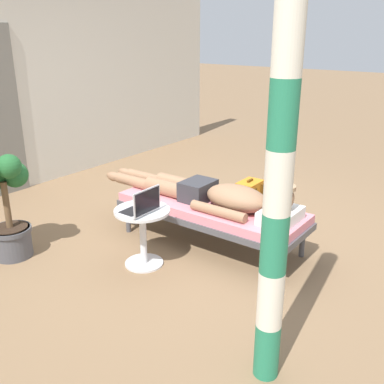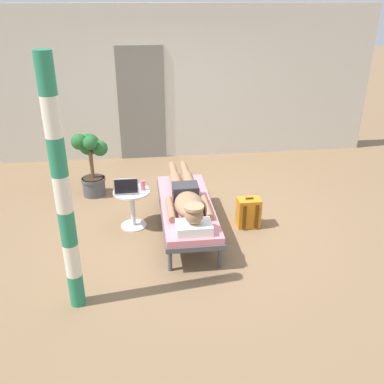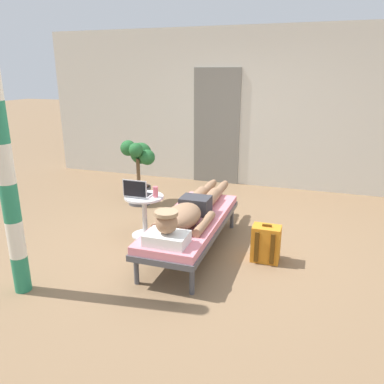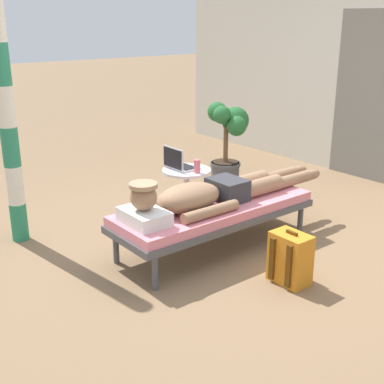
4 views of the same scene
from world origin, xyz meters
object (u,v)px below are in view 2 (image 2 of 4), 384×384
object	(u,v)px
drink_glass	(143,185)
porch_post	(63,194)
laptop	(127,189)
side_table	(132,202)
person_reclining	(187,198)
backpack	(248,213)
potted_plant	(91,159)
lounge_chair	(187,208)

from	to	relation	value
drink_glass	porch_post	bearing A→B (deg)	-115.06
laptop	side_table	bearing A→B (deg)	40.52
person_reclining	backpack	xyz separation A→B (m)	(0.83, 0.10, -0.32)
porch_post	backpack	bearing A→B (deg)	32.37
person_reclining	backpack	size ratio (longest dim) A/B	5.12
laptop	potted_plant	xyz separation A→B (m)	(-0.55, 1.17, -0.01)
lounge_chair	laptop	world-z (taller)	laptop
laptop	backpack	world-z (taller)	laptop
person_reclining	drink_glass	size ratio (longest dim) A/B	16.77
lounge_chair	backpack	world-z (taller)	backpack
drink_glass	side_table	bearing A→B (deg)	-175.14
person_reclining	potted_plant	world-z (taller)	potted_plant
potted_plant	person_reclining	bearing A→B (deg)	-47.14
potted_plant	porch_post	bearing A→B (deg)	-88.84
person_reclining	lounge_chair	bearing A→B (deg)	90.00
side_table	drink_glass	xyz separation A→B (m)	(0.15, 0.01, 0.23)
lounge_chair	backpack	size ratio (longest dim) A/B	4.36
laptop	drink_glass	size ratio (longest dim) A/B	2.40
backpack	porch_post	distance (m)	2.67
laptop	potted_plant	size ratio (longest dim) A/B	0.31
drink_glass	potted_plant	xyz separation A→B (m)	(-0.76, 1.10, -0.02)
drink_glass	porch_post	distance (m)	1.79
drink_glass	porch_post	size ratio (longest dim) A/B	0.05
lounge_chair	side_table	world-z (taller)	side_table
laptop	backpack	xyz separation A→B (m)	(1.58, -0.13, -0.39)
backpack	person_reclining	bearing A→B (deg)	-172.94
porch_post	drink_glass	bearing A→B (deg)	64.94
person_reclining	porch_post	distance (m)	1.88
lounge_chair	potted_plant	size ratio (longest dim) A/B	1.86
lounge_chair	laptop	size ratio (longest dim) A/B	5.96
side_table	porch_post	distance (m)	1.82
person_reclining	drink_glass	bearing A→B (deg)	151.09
backpack	porch_post	bearing A→B (deg)	-147.63
drink_glass	potted_plant	world-z (taller)	potted_plant
side_table	potted_plant	distance (m)	1.29
laptop	drink_glass	bearing A→B (deg)	16.95
laptop	drink_glass	distance (m)	0.22
person_reclining	backpack	world-z (taller)	person_reclining
laptop	drink_glass	xyz separation A→B (m)	(0.21, 0.06, 0.01)
person_reclining	side_table	size ratio (longest dim) A/B	4.15
side_table	porch_post	size ratio (longest dim) A/B	0.21
side_table	porch_post	bearing A→B (deg)	-110.39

